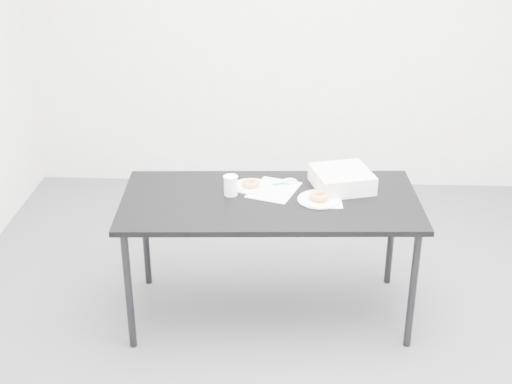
{
  "coord_description": "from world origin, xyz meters",
  "views": [
    {
      "loc": [
        0.07,
        -3.46,
        2.49
      ],
      "look_at": [
        -0.09,
        0.02,
        0.84
      ],
      "focal_mm": 50.0,
      "sensor_mm": 36.0,
      "label": 1
    }
  ],
  "objects_px": {
    "scorecard": "(274,190)",
    "plate_near": "(319,199)",
    "table": "(270,208)",
    "plate_far": "(251,186)",
    "bakery_box": "(342,179)",
    "pen": "(284,183)",
    "coffee_cup": "(231,185)",
    "donut_far": "(251,183)",
    "donut_near": "(319,196)"
  },
  "relations": [
    {
      "from": "donut_far",
      "to": "bakery_box",
      "type": "bearing_deg",
      "value": 1.87
    },
    {
      "from": "donut_near",
      "to": "donut_far",
      "type": "bearing_deg",
      "value": 157.07
    },
    {
      "from": "scorecard",
      "to": "coffee_cup",
      "type": "xyz_separation_m",
      "value": [
        -0.24,
        -0.07,
        0.06
      ]
    },
    {
      "from": "table",
      "to": "scorecard",
      "type": "relative_size",
      "value": 5.54
    },
    {
      "from": "pen",
      "to": "plate_far",
      "type": "distance_m",
      "value": 0.2
    },
    {
      "from": "plate_near",
      "to": "donut_near",
      "type": "relative_size",
      "value": 2.13
    },
    {
      "from": "table",
      "to": "pen",
      "type": "xyz_separation_m",
      "value": [
        0.07,
        0.2,
        0.06
      ]
    },
    {
      "from": "plate_far",
      "to": "donut_far",
      "type": "bearing_deg",
      "value": 0.0
    },
    {
      "from": "scorecard",
      "to": "plate_far",
      "type": "relative_size",
      "value": 1.45
    },
    {
      "from": "scorecard",
      "to": "bakery_box",
      "type": "height_order",
      "value": "bakery_box"
    },
    {
      "from": "scorecard",
      "to": "bakery_box",
      "type": "xyz_separation_m",
      "value": [
        0.39,
        0.06,
        0.05
      ]
    },
    {
      "from": "coffee_cup",
      "to": "scorecard",
      "type": "bearing_deg",
      "value": 17.0
    },
    {
      "from": "bakery_box",
      "to": "pen",
      "type": "bearing_deg",
      "value": 159.33
    },
    {
      "from": "scorecard",
      "to": "plate_near",
      "type": "distance_m",
      "value": 0.28
    },
    {
      "from": "scorecard",
      "to": "coffee_cup",
      "type": "bearing_deg",
      "value": -143.85
    },
    {
      "from": "scorecard",
      "to": "donut_near",
      "type": "relative_size",
      "value": 2.73
    },
    {
      "from": "coffee_cup",
      "to": "donut_near",
      "type": "bearing_deg",
      "value": -6.01
    },
    {
      "from": "plate_far",
      "to": "donut_far",
      "type": "distance_m",
      "value": 0.02
    },
    {
      "from": "plate_near",
      "to": "plate_far",
      "type": "bearing_deg",
      "value": 157.07
    },
    {
      "from": "donut_near",
      "to": "coffee_cup",
      "type": "relative_size",
      "value": 0.98
    },
    {
      "from": "scorecard",
      "to": "pen",
      "type": "xyz_separation_m",
      "value": [
        0.06,
        0.08,
        0.01
      ]
    },
    {
      "from": "coffee_cup",
      "to": "table",
      "type": "bearing_deg",
      "value": -10.65
    },
    {
      "from": "donut_far",
      "to": "pen",
      "type": "bearing_deg",
      "value": 13.28
    },
    {
      "from": "table",
      "to": "plate_near",
      "type": "distance_m",
      "value": 0.28
    },
    {
      "from": "pen",
      "to": "plate_far",
      "type": "height_order",
      "value": "pen"
    },
    {
      "from": "plate_far",
      "to": "bakery_box",
      "type": "distance_m",
      "value": 0.53
    },
    {
      "from": "scorecard",
      "to": "donut_far",
      "type": "relative_size",
      "value": 3.08
    },
    {
      "from": "plate_near",
      "to": "bakery_box",
      "type": "height_order",
      "value": "bakery_box"
    },
    {
      "from": "scorecard",
      "to": "plate_near",
      "type": "relative_size",
      "value": 1.28
    },
    {
      "from": "table",
      "to": "plate_far",
      "type": "distance_m",
      "value": 0.2
    },
    {
      "from": "table",
      "to": "pen",
      "type": "bearing_deg",
      "value": 66.5
    },
    {
      "from": "table",
      "to": "donut_far",
      "type": "bearing_deg",
      "value": 124.05
    },
    {
      "from": "donut_far",
      "to": "plate_near",
      "type": "bearing_deg",
      "value": -22.93
    },
    {
      "from": "table",
      "to": "plate_far",
      "type": "height_order",
      "value": "plate_far"
    },
    {
      "from": "scorecard",
      "to": "donut_far",
      "type": "height_order",
      "value": "donut_far"
    },
    {
      "from": "scorecard",
      "to": "plate_near",
      "type": "xyz_separation_m",
      "value": [
        0.25,
        -0.13,
        0.01
      ]
    },
    {
      "from": "donut_near",
      "to": "bakery_box",
      "type": "height_order",
      "value": "bakery_box"
    },
    {
      "from": "plate_near",
      "to": "bakery_box",
      "type": "relative_size",
      "value": 0.77
    },
    {
      "from": "scorecard",
      "to": "pen",
      "type": "bearing_deg",
      "value": 75.22
    },
    {
      "from": "pen",
      "to": "bakery_box",
      "type": "xyz_separation_m",
      "value": [
        0.33,
        -0.03,
        0.04
      ]
    },
    {
      "from": "pen",
      "to": "coffee_cup",
      "type": "xyz_separation_m",
      "value": [
        -0.3,
        -0.16,
        0.05
      ]
    },
    {
      "from": "plate_near",
      "to": "donut_near",
      "type": "distance_m",
      "value": 0.02
    },
    {
      "from": "plate_far",
      "to": "table",
      "type": "bearing_deg",
      "value": -53.01
    },
    {
      "from": "donut_far",
      "to": "scorecard",
      "type": "bearing_deg",
      "value": -15.78
    },
    {
      "from": "pen",
      "to": "donut_near",
      "type": "distance_m",
      "value": 0.29
    },
    {
      "from": "donut_far",
      "to": "coffee_cup",
      "type": "xyz_separation_m",
      "value": [
        -0.11,
        -0.11,
        0.04
      ]
    },
    {
      "from": "scorecard",
      "to": "plate_near",
      "type": "height_order",
      "value": "plate_near"
    },
    {
      "from": "plate_far",
      "to": "bakery_box",
      "type": "relative_size",
      "value": 0.68
    },
    {
      "from": "table",
      "to": "coffee_cup",
      "type": "bearing_deg",
      "value": 166.41
    },
    {
      "from": "donut_near",
      "to": "donut_far",
      "type": "relative_size",
      "value": 1.13
    }
  ]
}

